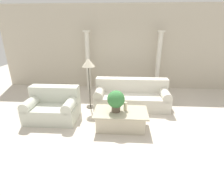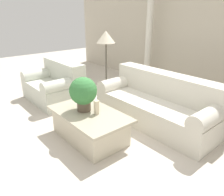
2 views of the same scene
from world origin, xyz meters
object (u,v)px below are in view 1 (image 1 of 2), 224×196
object	(u,v)px
potted_plant	(116,100)
floor_lamp	(88,66)
sofa_long	(131,96)
loveseat	(53,106)
coffee_table	(121,119)

from	to	relation	value
potted_plant	floor_lamp	xyz separation A→B (m)	(-0.87, 1.15, 0.57)
sofa_long	potted_plant	size ratio (longest dim) A/B	4.24
sofa_long	potted_plant	distance (m)	1.44
loveseat	potted_plant	world-z (taller)	potted_plant
sofa_long	coffee_table	bearing A→B (deg)	-103.59
sofa_long	coffee_table	world-z (taller)	sofa_long
loveseat	floor_lamp	distance (m)	1.53
sofa_long	floor_lamp	bearing A→B (deg)	-172.98
floor_lamp	sofa_long	bearing A→B (deg)	7.02
loveseat	potted_plant	xyz separation A→B (m)	(1.76, -0.38, 0.40)
potted_plant	floor_lamp	world-z (taller)	floor_lamp
sofa_long	loveseat	world-z (taller)	same
loveseat	potted_plant	size ratio (longest dim) A/B	2.51
loveseat	coffee_table	xyz separation A→B (m)	(1.88, -0.37, -0.13)
loveseat	sofa_long	bearing A→B (deg)	23.01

